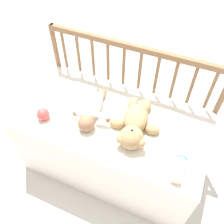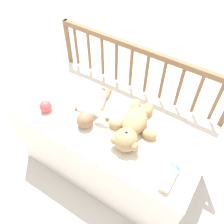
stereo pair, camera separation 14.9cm
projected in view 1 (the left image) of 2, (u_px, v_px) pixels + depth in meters
name	position (u px, v px, depth m)	size (l,w,h in m)	color
ground_plane	(112.00, 162.00, 1.94)	(12.00, 12.00, 0.00)	silver
crib_mattress	(112.00, 143.00, 1.73)	(1.19, 0.60, 0.54)	white
crib_rail	(131.00, 77.00, 1.66)	(1.19, 0.04, 0.87)	brown
blanket	(115.00, 117.00, 1.54)	(0.76, 0.50, 0.01)	silver
teddy_bear	(135.00, 124.00, 1.43)	(0.30, 0.41, 0.14)	tan
baby	(92.00, 109.00, 1.52)	(0.26, 0.37, 0.10)	white
baby_bottle	(180.00, 167.00, 1.29)	(0.06, 0.18, 0.06)	#F4E5CC
toy_ball	(43.00, 114.00, 1.50)	(0.08, 0.08, 0.08)	#DB4C4C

